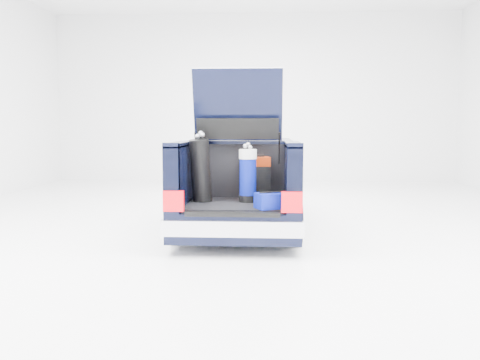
# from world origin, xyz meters

# --- Properties ---
(ground) EXTENTS (14.00, 14.00, 0.00)m
(ground) POSITION_xyz_m (0.00, 0.00, 0.00)
(ground) COLOR white
(ground) RESTS_ON ground
(car) EXTENTS (1.87, 4.65, 2.47)m
(car) POSITION_xyz_m (-0.00, 0.11, 0.67)
(car) COLOR black
(car) RESTS_ON ground
(red_suitcase) EXTENTS (0.44, 0.34, 0.65)m
(red_suitcase) POSITION_xyz_m (0.26, -1.09, 0.91)
(red_suitcase) COLOR maroon
(red_suitcase) RESTS_ON car
(black_golf_bag) EXTENTS (0.38, 0.43, 0.98)m
(black_golf_bag) POSITION_xyz_m (-0.50, -1.38, 1.04)
(black_golf_bag) COLOR black
(black_golf_bag) RESTS_ON car
(blue_golf_bag) EXTENTS (0.31, 0.31, 0.83)m
(blue_golf_bag) POSITION_xyz_m (0.16, -1.36, 0.98)
(blue_golf_bag) COLOR black
(blue_golf_bag) RESTS_ON car
(blue_duffel) EXTENTS (0.49, 0.42, 0.22)m
(blue_duffel) POSITION_xyz_m (0.50, -1.90, 0.70)
(blue_duffel) COLOR #050F77
(blue_duffel) RESTS_ON car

